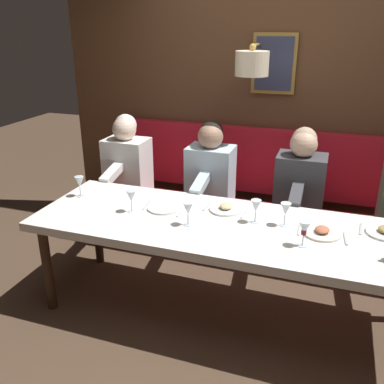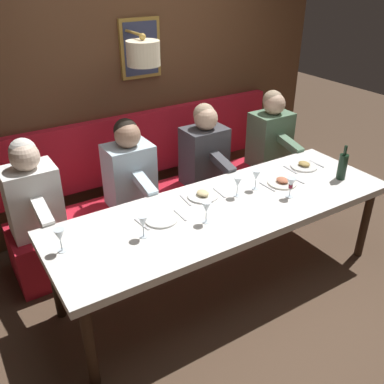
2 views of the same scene
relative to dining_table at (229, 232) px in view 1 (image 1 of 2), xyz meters
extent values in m
plane|color=#4C3828|center=(0.00, 0.00, -0.68)|extent=(12.00, 12.00, 0.00)
cube|color=silver|center=(0.00, 0.00, 0.03)|extent=(0.90, 2.73, 0.06)
cylinder|color=#301E12|center=(-0.35, 1.27, -0.34)|extent=(0.07, 0.07, 0.68)
cylinder|color=#301E12|center=(0.35, 1.27, -0.34)|extent=(0.07, 0.07, 0.68)
cube|color=red|center=(0.89, 0.00, -0.45)|extent=(0.52, 2.93, 0.45)
cube|color=#51331E|center=(1.48, 0.00, 0.77)|extent=(0.10, 4.13, 2.90)
cube|color=red|center=(1.39, 0.00, 0.09)|extent=(0.10, 2.93, 0.64)
cube|color=olive|center=(1.42, -0.02, 1.00)|extent=(0.04, 0.39, 0.52)
cube|color=#2D334C|center=(1.40, -0.02, 1.00)|extent=(0.01, 0.33, 0.46)
cylinder|color=#B78E3D|center=(1.25, 0.11, 1.16)|extent=(0.35, 0.02, 0.02)
cylinder|color=beige|center=(1.08, 0.11, 1.02)|extent=(0.28, 0.28, 0.20)
sphere|color=#B78E3D|center=(1.08, 0.11, 1.15)|extent=(0.06, 0.06, 0.06)
cube|color=#3D3D42|center=(0.89, -0.38, 0.05)|extent=(0.30, 0.40, 0.56)
sphere|color=#D1A889|center=(0.87, -0.38, 0.43)|extent=(0.22, 0.22, 0.22)
sphere|color=tan|center=(0.90, -0.38, 0.46)|extent=(0.20, 0.20, 0.20)
cube|color=#3D3D42|center=(0.60, -0.38, 0.09)|extent=(0.33, 0.09, 0.14)
cube|color=silver|center=(0.89, 0.40, 0.05)|extent=(0.30, 0.40, 0.56)
sphere|color=#A37A60|center=(0.87, 0.40, 0.43)|extent=(0.22, 0.22, 0.22)
sphere|color=black|center=(0.90, 0.40, 0.46)|extent=(0.20, 0.20, 0.20)
cube|color=silver|center=(0.60, 0.40, 0.09)|extent=(0.33, 0.09, 0.14)
cube|color=white|center=(0.89, 1.22, 0.05)|extent=(0.30, 0.40, 0.56)
sphere|color=beige|center=(0.87, 1.22, 0.43)|extent=(0.22, 0.22, 0.22)
sphere|color=silver|center=(0.90, 1.22, 0.46)|extent=(0.20, 0.20, 0.20)
cube|color=white|center=(0.60, 1.22, 0.09)|extent=(0.33, 0.09, 0.14)
cube|color=silver|center=(0.21, -0.85, 0.06)|extent=(0.18, 0.03, 0.01)
cylinder|color=silver|center=(0.22, 0.08, 0.07)|extent=(0.24, 0.24, 0.01)
ellipsoid|color=#D1BC84|center=(0.22, 0.08, 0.09)|extent=(0.11, 0.09, 0.04)
cube|color=silver|center=(0.20, -0.07, 0.06)|extent=(0.17, 0.03, 0.01)
cube|color=silver|center=(0.24, 0.22, 0.06)|extent=(0.18, 0.03, 0.01)
cylinder|color=silver|center=(0.09, 0.52, 0.07)|extent=(0.24, 0.24, 0.01)
cube|color=silver|center=(0.07, 0.37, 0.06)|extent=(0.17, 0.02, 0.01)
cube|color=silver|center=(0.11, 0.66, 0.06)|extent=(0.18, 0.04, 0.01)
cylinder|color=silver|center=(0.05, -0.60, 0.07)|extent=(0.24, 0.24, 0.01)
ellipsoid|color=#B76647|center=(0.05, -0.60, 0.09)|extent=(0.11, 0.09, 0.04)
cube|color=silver|center=(0.03, -0.75, 0.06)|extent=(0.17, 0.03, 0.01)
cube|color=silver|center=(0.07, -0.46, 0.06)|extent=(0.18, 0.02, 0.01)
cylinder|color=silver|center=(0.09, -0.16, 0.06)|extent=(0.06, 0.06, 0.00)
cylinder|color=silver|center=(0.09, -0.16, 0.10)|extent=(0.01, 0.01, 0.07)
cone|color=silver|center=(0.09, -0.16, 0.18)|extent=(0.07, 0.07, 0.08)
cylinder|color=silver|center=(-0.03, 0.72, 0.06)|extent=(0.06, 0.06, 0.00)
cylinder|color=silver|center=(-0.03, 0.72, 0.10)|extent=(0.01, 0.01, 0.07)
cone|color=silver|center=(-0.03, 0.72, 0.18)|extent=(0.07, 0.07, 0.08)
cylinder|color=silver|center=(0.11, 1.23, 0.06)|extent=(0.06, 0.06, 0.00)
cylinder|color=silver|center=(0.11, 1.23, 0.10)|extent=(0.01, 0.01, 0.07)
cone|color=silver|center=(0.11, 1.23, 0.18)|extent=(0.07, 0.07, 0.08)
cylinder|color=silver|center=(-0.10, 0.26, 0.06)|extent=(0.06, 0.06, 0.00)
cylinder|color=silver|center=(-0.10, 0.26, 0.10)|extent=(0.01, 0.01, 0.07)
cone|color=silver|center=(-0.10, 0.26, 0.18)|extent=(0.07, 0.07, 0.08)
cylinder|color=silver|center=(0.10, -0.36, 0.06)|extent=(0.06, 0.06, 0.00)
cylinder|color=silver|center=(0.10, -0.36, 0.10)|extent=(0.01, 0.01, 0.07)
cone|color=silver|center=(0.10, -0.36, 0.18)|extent=(0.07, 0.07, 0.08)
cylinder|color=silver|center=(-0.15, -0.50, 0.06)|extent=(0.06, 0.06, 0.00)
cylinder|color=silver|center=(-0.15, -0.50, 0.10)|extent=(0.01, 0.01, 0.07)
cone|color=silver|center=(-0.15, -0.50, 0.18)|extent=(0.07, 0.07, 0.08)
cylinder|color=maroon|center=(-0.15, -0.50, 0.15)|extent=(0.03, 0.03, 0.03)
camera|label=1|loc=(-2.51, -0.59, 1.32)|focal=39.29mm
camera|label=2|loc=(-2.21, 1.71, 1.70)|focal=39.84mm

